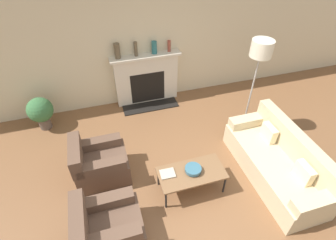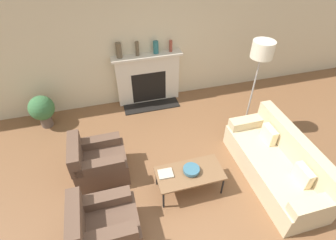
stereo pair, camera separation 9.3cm
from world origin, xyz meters
name	(u,v)px [view 2 (the right image)]	position (x,y,z in m)	size (l,w,h in m)	color
ground_plane	(195,207)	(0.00, 0.00, 0.00)	(18.00, 18.00, 0.00)	brown
wall_back	(148,39)	(0.00, 3.18, 1.45)	(18.00, 0.06, 2.90)	beige
fireplace	(148,79)	(-0.08, 3.03, 0.57)	(1.54, 0.59, 1.18)	beige
couch	(277,164)	(1.51, 0.22, 0.32)	(0.83, 2.04, 0.86)	#CCB78E
armchair_near	(104,226)	(-1.38, -0.11, 0.31)	(0.87, 0.72, 0.81)	brown
armchair_far	(98,162)	(-1.38, 1.06, 0.31)	(0.87, 0.72, 0.81)	brown
coffee_table	(190,174)	(0.01, 0.37, 0.38)	(1.06, 0.53, 0.41)	brown
bowl	(191,170)	(0.04, 0.38, 0.46)	(0.26, 0.26, 0.08)	#38667A
book	(166,174)	(-0.36, 0.44, 0.42)	(0.24, 0.20, 0.02)	#B2A893
floor_lamp	(261,57)	(1.59, 1.44, 1.67)	(0.38, 0.38, 1.95)	gray
mantel_vase_left	(119,50)	(-0.65, 3.05, 1.34)	(0.12, 0.12, 0.32)	brown
mantel_vase_center_left	(137,49)	(-0.27, 3.05, 1.33)	(0.08, 0.08, 0.30)	brown
mantel_vase_center_right	(156,47)	(0.13, 3.05, 1.31)	(0.11, 0.11, 0.26)	#28666B
mantel_vase_right	(171,46)	(0.46, 3.05, 1.30)	(0.07, 0.07, 0.25)	brown
potted_plant	(42,109)	(-2.37, 2.70, 0.43)	(0.51, 0.51, 0.72)	brown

